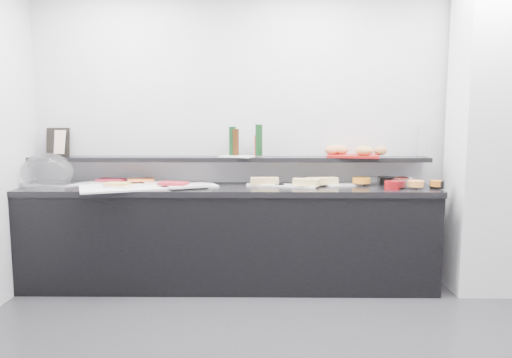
{
  "coord_description": "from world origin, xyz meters",
  "views": [
    {
      "loc": [
        -0.4,
        -2.63,
        1.52
      ],
      "look_at": [
        -0.45,
        1.45,
        1.0
      ],
      "focal_mm": 35.0,
      "sensor_mm": 36.0,
      "label": 1
    }
  ],
  "objects_px": {
    "framed_print": "(58,142)",
    "bread_tray": "(353,156)",
    "sandwich_plate_mid": "(296,186)",
    "cloche_base": "(54,184)",
    "carafe": "(423,140)",
    "condiment_tray": "(237,156)"
  },
  "relations": [
    {
      "from": "framed_print",
      "to": "bread_tray",
      "type": "distance_m",
      "value": 2.71
    },
    {
      "from": "bread_tray",
      "to": "sandwich_plate_mid",
      "type": "bearing_deg",
      "value": -149.33
    },
    {
      "from": "sandwich_plate_mid",
      "to": "bread_tray",
      "type": "bearing_deg",
      "value": 35.04
    },
    {
      "from": "cloche_base",
      "to": "framed_print",
      "type": "xyz_separation_m",
      "value": [
        -0.04,
        0.23,
        0.36
      ]
    },
    {
      "from": "sandwich_plate_mid",
      "to": "carafe",
      "type": "xyz_separation_m",
      "value": [
        1.15,
        0.19,
        0.39
      ]
    },
    {
      "from": "sandwich_plate_mid",
      "to": "cloche_base",
      "type": "bearing_deg",
      "value": -163.19
    },
    {
      "from": "bread_tray",
      "to": "carafe",
      "type": "distance_m",
      "value": 0.64
    },
    {
      "from": "sandwich_plate_mid",
      "to": "condiment_tray",
      "type": "relative_size",
      "value": 1.25
    },
    {
      "from": "condiment_tray",
      "to": "carafe",
      "type": "distance_m",
      "value": 1.68
    },
    {
      "from": "condiment_tray",
      "to": "bread_tray",
      "type": "bearing_deg",
      "value": 23.47
    },
    {
      "from": "framed_print",
      "to": "carafe",
      "type": "bearing_deg",
      "value": -10.0
    },
    {
      "from": "framed_print",
      "to": "cloche_base",
      "type": "bearing_deg",
      "value": -89.53
    },
    {
      "from": "carafe",
      "to": "sandwich_plate_mid",
      "type": "bearing_deg",
      "value": -170.68
    },
    {
      "from": "cloche_base",
      "to": "carafe",
      "type": "xyz_separation_m",
      "value": [
        3.29,
        0.18,
        0.38
      ]
    },
    {
      "from": "sandwich_plate_mid",
      "to": "framed_print",
      "type": "bearing_deg",
      "value": -169.21
    },
    {
      "from": "cloche_base",
      "to": "sandwich_plate_mid",
      "type": "distance_m",
      "value": 2.14
    },
    {
      "from": "condiment_tray",
      "to": "bread_tray",
      "type": "distance_m",
      "value": 1.05
    },
    {
      "from": "condiment_tray",
      "to": "bread_tray",
      "type": "relative_size",
      "value": 0.65
    },
    {
      "from": "cloche_base",
      "to": "sandwich_plate_mid",
      "type": "relative_size",
      "value": 1.41
    },
    {
      "from": "sandwich_plate_mid",
      "to": "condiment_tray",
      "type": "bearing_deg",
      "value": -178.41
    },
    {
      "from": "cloche_base",
      "to": "condiment_tray",
      "type": "height_order",
      "value": "condiment_tray"
    },
    {
      "from": "condiment_tray",
      "to": "bread_tray",
      "type": "xyz_separation_m",
      "value": [
        1.05,
        0.02,
        0.0
      ]
    }
  ]
}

